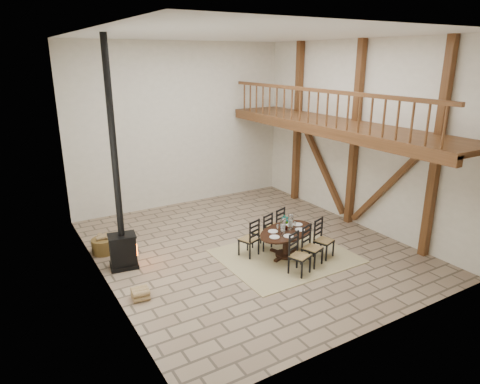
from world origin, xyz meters
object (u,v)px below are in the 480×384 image
log_basket (103,245)px  log_stack (140,294)px  dining_table (286,242)px  wood_stove (120,220)px

log_basket → log_stack: 2.48m
log_stack → log_basket: bearing=92.1°
dining_table → log_stack: bearing=161.3°
wood_stove → log_stack: bearing=-84.5°
dining_table → log_basket: size_ratio=3.92×
log_basket → log_stack: size_ratio=1.51×
dining_table → log_basket: dining_table is taller
dining_table → wood_stove: wood_stove is taller
dining_table → log_stack: 3.58m
log_stack → wood_stove: bearing=85.6°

